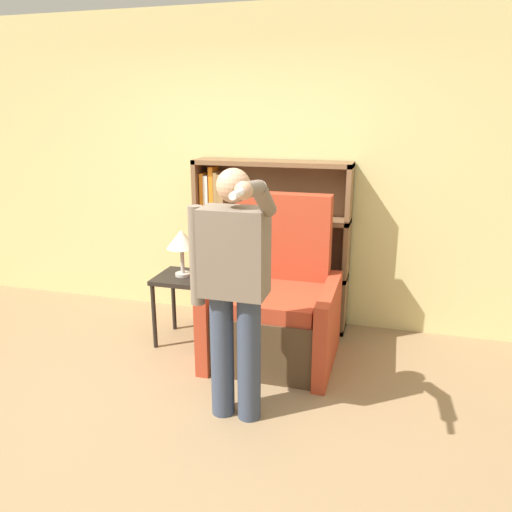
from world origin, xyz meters
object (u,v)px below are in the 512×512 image
(side_table, at_px, (184,287))
(person_standing, at_px, (234,284))
(bookcase, at_px, (257,244))
(armchair, at_px, (275,310))
(table_lamp, at_px, (181,241))

(side_table, bearing_deg, person_standing, -50.99)
(bookcase, bearing_deg, armchair, -63.32)
(person_standing, distance_m, table_lamp, 1.21)
(person_standing, bearing_deg, bookcase, 100.32)
(person_standing, bearing_deg, table_lamp, 129.01)
(armchair, relative_size, person_standing, 0.80)
(bookcase, xyz_separation_m, armchair, (0.33, -0.65, -0.35))
(armchair, bearing_deg, table_lamp, 176.36)
(bookcase, distance_m, side_table, 0.81)
(bookcase, height_order, side_table, bookcase)
(side_table, relative_size, table_lamp, 1.51)
(person_standing, xyz_separation_m, side_table, (-0.76, 0.94, -0.43))
(bookcase, xyz_separation_m, side_table, (-0.48, -0.60, -0.26))
(person_standing, xyz_separation_m, table_lamp, (-0.76, 0.94, -0.02))
(bookcase, bearing_deg, person_standing, -79.68)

